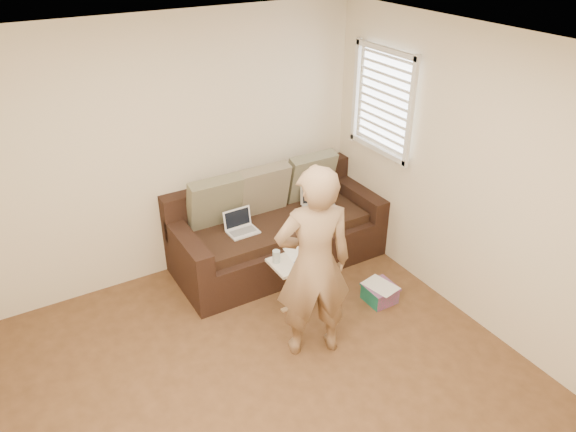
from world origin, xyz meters
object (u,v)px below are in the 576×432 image
object	(u,v)px
striped_box	(380,293)
drinking_glass	(276,256)
laptop_white	(243,233)
laptop_silver	(320,211)
person	(314,264)
sofa	(278,228)
side_table	(297,284)

from	to	relation	value
striped_box	drinking_glass	bearing A→B (deg)	156.05
laptop_white	drinking_glass	bearing A→B (deg)	-89.72
laptop_silver	striped_box	size ratio (longest dim) A/B	1.27
laptop_silver	person	size ratio (longest dim) A/B	0.21
sofa	person	size ratio (longest dim) A/B	1.26
laptop_silver	striped_box	world-z (taller)	laptop_silver
side_table	drinking_glass	distance (m)	0.38
person	drinking_glass	xyz separation A→B (m)	(0.00, 0.61, -0.28)
striped_box	side_table	bearing A→B (deg)	155.53
sofa	laptop_white	world-z (taller)	sofa
side_table	striped_box	size ratio (longest dim) A/B	1.85
laptop_white	drinking_glass	xyz separation A→B (m)	(0.02, -0.64, 0.08)
laptop_white	striped_box	size ratio (longest dim) A/B	1.03
person	side_table	distance (m)	0.83
sofa	drinking_glass	distance (m)	0.81
laptop_silver	drinking_glass	bearing A→B (deg)	-120.14
person	side_table	bearing A→B (deg)	-89.82
laptop_white	side_table	xyz separation A→B (m)	(0.20, -0.71, -0.25)
sofa	side_table	world-z (taller)	sofa
drinking_glass	laptop_silver	bearing A→B (deg)	35.14
laptop_silver	drinking_glass	distance (m)	1.10
laptop_silver	person	distance (m)	1.57
laptop_white	striped_box	bearing A→B (deg)	-49.74
sofa	person	world-z (taller)	person
side_table	laptop_white	bearing A→B (deg)	105.62
laptop_silver	drinking_glass	xyz separation A→B (m)	(-0.90, -0.63, 0.08)
drinking_glass	striped_box	bearing A→B (deg)	-23.95
sofa	side_table	xyz separation A→B (m)	(-0.23, -0.76, -0.16)
person	side_table	world-z (taller)	person
person	side_table	xyz separation A→B (m)	(0.18, 0.54, -0.60)
person	laptop_white	bearing A→B (deg)	-70.72
side_table	drinking_glass	bearing A→B (deg)	158.27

